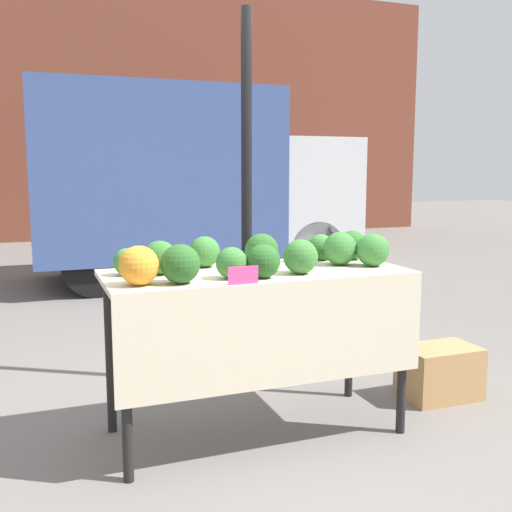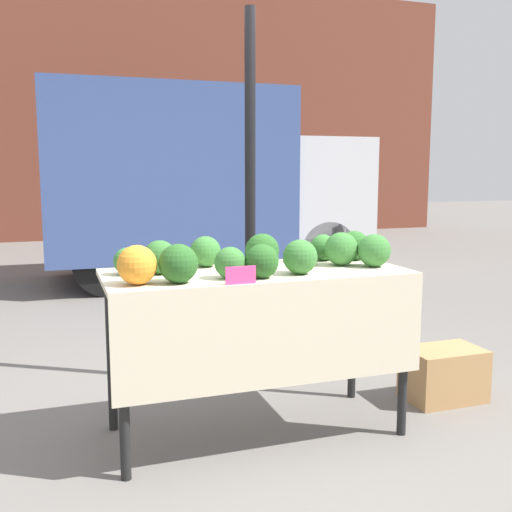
{
  "view_description": "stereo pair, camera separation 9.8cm",
  "coord_description": "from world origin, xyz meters",
  "px_view_note": "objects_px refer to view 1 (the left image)",
  "views": [
    {
      "loc": [
        -1.12,
        -2.97,
        1.45
      ],
      "look_at": [
        0.0,
        0.0,
        0.99
      ],
      "focal_mm": 42.0,
      "sensor_mm": 36.0,
      "label": 1
    },
    {
      "loc": [
        -1.03,
        -3.0,
        1.45
      ],
      "look_at": [
        0.0,
        0.0,
        0.99
      ],
      "focal_mm": 42.0,
      "sensor_mm": 36.0,
      "label": 2
    }
  ],
  "objects_px": {
    "orange_cauliflower": "(139,266)",
    "produce_crate": "(439,372)",
    "price_sign": "(243,275)",
    "parked_truck": "(184,180)"
  },
  "relations": [
    {
      "from": "price_sign",
      "to": "orange_cauliflower",
      "type": "bearing_deg",
      "value": 162.36
    },
    {
      "from": "price_sign",
      "to": "produce_crate",
      "type": "bearing_deg",
      "value": 15.25
    },
    {
      "from": "produce_crate",
      "to": "orange_cauliflower",
      "type": "bearing_deg",
      "value": -172.53
    },
    {
      "from": "orange_cauliflower",
      "to": "price_sign",
      "type": "distance_m",
      "value": 0.49
    },
    {
      "from": "orange_cauliflower",
      "to": "produce_crate",
      "type": "bearing_deg",
      "value": 7.47
    },
    {
      "from": "parked_truck",
      "to": "price_sign",
      "type": "xyz_separation_m",
      "value": [
        -1.0,
        -5.14,
        -0.36
      ]
    },
    {
      "from": "parked_truck",
      "to": "orange_cauliflower",
      "type": "bearing_deg",
      "value": -106.33
    },
    {
      "from": "parked_truck",
      "to": "produce_crate",
      "type": "height_order",
      "value": "parked_truck"
    },
    {
      "from": "parked_truck",
      "to": "orange_cauliflower",
      "type": "xyz_separation_m",
      "value": [
        -1.46,
        -4.99,
        -0.31
      ]
    },
    {
      "from": "price_sign",
      "to": "produce_crate",
      "type": "distance_m",
      "value": 1.72
    }
  ]
}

